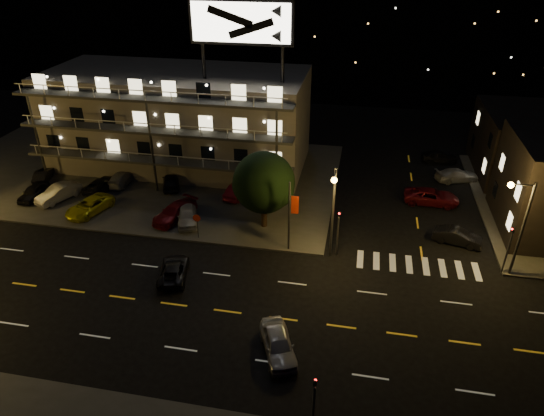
% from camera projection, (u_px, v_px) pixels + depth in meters
% --- Properties ---
extents(ground, '(140.00, 140.00, 0.00)m').
position_uv_depth(ground, '(200.00, 308.00, 34.52)').
color(ground, black).
rests_on(ground, ground).
extents(curb_nw, '(44.00, 24.00, 0.15)m').
position_uv_depth(curb_nw, '(137.00, 173.00, 53.89)').
color(curb_nw, '#363633').
rests_on(curb_nw, ground).
extents(motel, '(28.00, 13.80, 18.10)m').
position_uv_depth(motel, '(179.00, 119.00, 53.96)').
color(motel, gray).
rests_on(motel, ground).
extents(hill_backdrop, '(120.00, 25.00, 24.00)m').
position_uv_depth(hill_backdrop, '(283.00, 8.00, 88.65)').
color(hill_backdrop, black).
rests_on(hill_backdrop, ground).
extents(streetlight_nc, '(0.44, 1.92, 8.00)m').
position_uv_depth(streetlight_nc, '(333.00, 205.00, 37.47)').
color(streetlight_nc, '#2D2D30').
rests_on(streetlight_nc, ground).
extents(streetlight_ne, '(1.92, 0.44, 8.00)m').
position_uv_depth(streetlight_ne, '(520.00, 220.00, 35.53)').
color(streetlight_ne, '#2D2D30').
rests_on(streetlight_ne, ground).
extents(signal_nw, '(0.20, 0.27, 4.60)m').
position_uv_depth(signal_nw, '(338.00, 228.00, 39.04)').
color(signal_nw, '#2D2D30').
rests_on(signal_nw, ground).
extents(signal_sw, '(0.20, 0.27, 4.60)m').
position_uv_depth(signal_sw, '(314.00, 402.00, 24.51)').
color(signal_sw, '#2D2D30').
rests_on(signal_sw, ground).
extents(signal_ne, '(0.27, 0.20, 4.60)m').
position_uv_depth(signal_ne, '(509.00, 245.00, 36.90)').
color(signal_ne, '#2D2D30').
rests_on(signal_ne, ground).
extents(banner_north, '(0.83, 0.16, 6.40)m').
position_uv_depth(banner_north, '(290.00, 215.00, 39.18)').
color(banner_north, '#2D2D30').
rests_on(banner_north, ground).
extents(stop_sign, '(0.91, 0.11, 2.61)m').
position_uv_depth(stop_sign, '(197.00, 222.00, 41.50)').
color(stop_sign, '#2D2D30').
rests_on(stop_sign, ground).
extents(tree, '(5.64, 5.44, 7.11)m').
position_uv_depth(tree, '(263.00, 184.00, 41.94)').
color(tree, black).
rests_on(tree, curb_nw).
extents(lot_car_0, '(1.65, 3.99, 1.35)m').
position_uv_depth(lot_car_0, '(34.00, 192.00, 48.31)').
color(lot_car_0, black).
rests_on(lot_car_0, curb_nw).
extents(lot_car_1, '(3.27, 4.83, 1.51)m').
position_uv_depth(lot_car_1, '(59.00, 193.00, 47.95)').
color(lot_car_1, '#999A9F').
rests_on(lot_car_1, curb_nw).
extents(lot_car_2, '(3.59, 5.29, 1.35)m').
position_uv_depth(lot_car_2, '(90.00, 206.00, 45.82)').
color(lot_car_2, gold).
rests_on(lot_car_2, curb_nw).
extents(lot_car_3, '(3.64, 5.28, 1.42)m').
position_uv_depth(lot_car_3, '(175.00, 212.00, 44.72)').
color(lot_car_3, '#600D15').
rests_on(lot_car_3, curb_nw).
extents(lot_car_4, '(3.24, 4.73, 1.49)m').
position_uv_depth(lot_car_4, '(187.00, 215.00, 44.21)').
color(lot_car_4, '#999A9F').
rests_on(lot_car_4, curb_nw).
extents(lot_car_5, '(2.40, 4.01, 1.25)m').
position_uv_depth(lot_car_5, '(43.00, 175.00, 51.75)').
color(lot_car_5, black).
rests_on(lot_car_5, curb_nw).
extents(lot_car_6, '(2.89, 4.79, 1.24)m').
position_uv_depth(lot_car_6, '(102.00, 185.00, 49.85)').
color(lot_car_6, black).
rests_on(lot_car_6, curb_nw).
extents(lot_car_7, '(1.84, 4.47, 1.30)m').
position_uv_depth(lot_car_7, '(122.00, 178.00, 51.22)').
color(lot_car_7, '#999A9F').
rests_on(lot_car_7, curb_nw).
extents(lot_car_8, '(3.13, 4.60, 1.45)m').
position_uv_depth(lot_car_8, '(171.00, 181.00, 50.41)').
color(lot_car_8, black).
rests_on(lot_car_8, curb_nw).
extents(lot_car_9, '(2.23, 4.34, 1.36)m').
position_uv_depth(lot_car_9, '(238.00, 190.00, 48.63)').
color(lot_car_9, '#600D15').
rests_on(lot_car_9, curb_nw).
extents(side_car_0, '(4.30, 2.39, 1.34)m').
position_uv_depth(side_car_0, '(457.00, 237.00, 41.44)').
color(side_car_0, black).
rests_on(side_car_0, ground).
extents(side_car_1, '(5.35, 2.57, 1.47)m').
position_uv_depth(side_car_1, '(431.00, 197.00, 47.66)').
color(side_car_1, '#600D15').
rests_on(side_car_1, ground).
extents(side_car_2, '(5.03, 3.33, 1.35)m').
position_uv_depth(side_car_2, '(457.00, 175.00, 52.01)').
color(side_car_2, '#999A9F').
rests_on(side_car_2, ground).
extents(side_car_3, '(4.15, 1.89, 1.38)m').
position_uv_depth(side_car_3, '(439.00, 157.00, 56.38)').
color(side_car_3, black).
rests_on(side_car_3, ground).
extents(road_car_east, '(3.36, 4.83, 1.53)m').
position_uv_depth(road_car_east, '(278.00, 344.00, 30.47)').
color(road_car_east, '#999A9F').
rests_on(road_car_east, ground).
extents(road_car_west, '(2.97, 4.78, 1.23)m').
position_uv_depth(road_car_west, '(174.00, 270.00, 37.39)').
color(road_car_west, black).
rests_on(road_car_west, ground).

